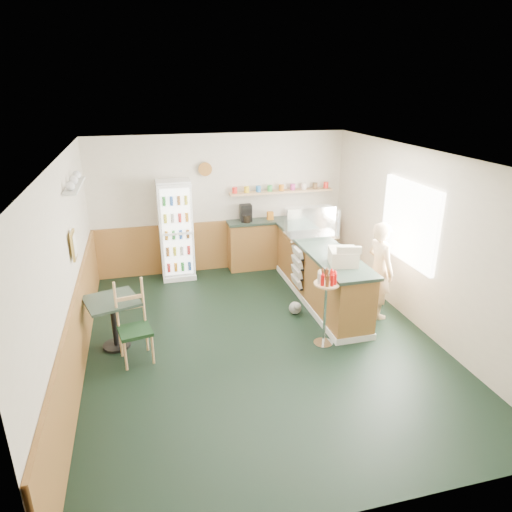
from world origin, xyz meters
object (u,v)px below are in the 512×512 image
object	(u,v)px
cafe_table	(113,314)
cafe_chair	(134,319)
shopkeeper	(380,270)
cash_register	(343,257)
drinks_fridge	(176,230)
condiment_stand	(326,295)
display_case	(311,223)

from	to	relation	value
cafe_table	cafe_chair	xyz separation A→B (m)	(0.29, -0.33, 0.06)
shopkeeper	cafe_chair	bearing A→B (deg)	87.28
cash_register	shopkeeper	bearing A→B (deg)	22.60
drinks_fridge	condiment_stand	size ratio (longest dim) A/B	1.68
drinks_fridge	cafe_table	world-z (taller)	drinks_fridge
cafe_table	condiment_stand	bearing A→B (deg)	-12.95
cash_register	condiment_stand	bearing A→B (deg)	-117.89
condiment_stand	cafe_chair	xyz separation A→B (m)	(-2.64, 0.34, -0.19)
display_case	cash_register	size ratio (longest dim) A/B	2.12
drinks_fridge	shopkeeper	bearing A→B (deg)	-39.00
cash_register	shopkeeper	xyz separation A→B (m)	(0.70, 0.10, -0.33)
cash_register	shopkeeper	world-z (taller)	shopkeeper
cash_register	cafe_chair	size ratio (longest dim) A/B	0.38
shopkeeper	cafe_chair	size ratio (longest dim) A/B	1.40
shopkeeper	cafe_table	xyz separation A→B (m)	(-4.10, 0.04, -0.26)
display_case	cash_register	xyz separation A→B (m)	(0.00, -1.35, -0.14)
cash_register	condiment_stand	size ratio (longest dim) A/B	0.37
drinks_fridge	cafe_table	distance (m)	2.65
drinks_fridge	cafe_chair	bearing A→B (deg)	-107.06
cafe_table	cafe_chair	size ratio (longest dim) A/B	0.76
cafe_table	drinks_fridge	bearing A→B (deg)	64.76
display_case	condiment_stand	xyz separation A→B (m)	(-0.47, -1.87, -0.48)
cafe_chair	shopkeeper	bearing A→B (deg)	-6.32
drinks_fridge	cash_register	size ratio (longest dim) A/B	4.48
drinks_fridge	cash_register	distance (m)	3.40
display_case	cafe_table	world-z (taller)	display_case
cafe_table	cash_register	bearing A→B (deg)	-2.49
cash_register	cafe_table	xyz separation A→B (m)	(-3.40, 0.15, -0.60)
condiment_stand	cafe_table	distance (m)	3.01
cash_register	cafe_table	world-z (taller)	cash_register
shopkeeper	cafe_chair	distance (m)	3.83
drinks_fridge	condiment_stand	bearing A→B (deg)	-59.29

